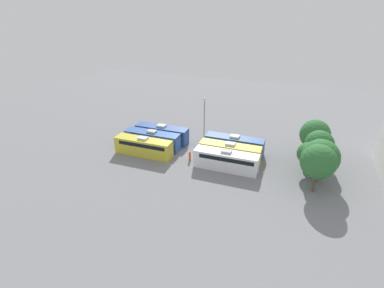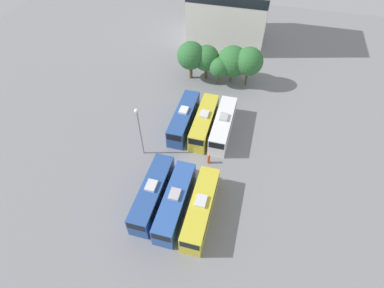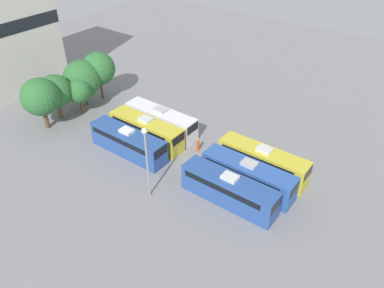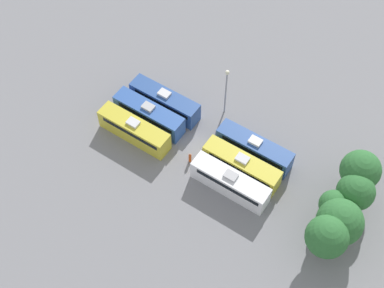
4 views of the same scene
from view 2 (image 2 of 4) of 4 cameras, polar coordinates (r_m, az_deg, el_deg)
name	(u,v)px [view 2 (image 2 of 4)]	position (r m, az deg, el deg)	size (l,w,h in m)	color
ground_plane	(191,164)	(41.79, -0.12, -3.75)	(113.24, 113.24, 0.00)	gray
bus_0	(153,193)	(37.29, -7.52, -9.16)	(2.48, 10.24, 3.36)	#284C93
bus_1	(175,201)	(36.37, -3.21, -10.82)	(2.48, 10.24, 3.36)	#2D56A8
bus_2	(201,208)	(35.87, 1.70, -12.04)	(2.48, 10.24, 3.36)	gold
bus_3	(184,118)	(45.92, -1.54, 5.04)	(2.48, 10.24, 3.36)	#284C93
bus_4	(204,121)	(45.32, 2.34, 4.33)	(2.48, 10.24, 3.36)	gold
bus_5	(223,124)	(45.05, 5.93, 3.74)	(2.48, 10.24, 3.36)	white
worker_person	(209,159)	(41.35, 3.19, -2.87)	(0.36, 0.36, 1.71)	#CC4C19
light_pole	(139,125)	(39.67, -10.08, 3.61)	(0.60, 0.60, 8.25)	gray
tree_0	(191,56)	(54.61, -0.22, 16.47)	(4.89, 4.89, 7.02)	brown
tree_1	(207,58)	(54.95, 2.78, 15.99)	(4.54, 4.54, 6.32)	brown
tree_2	(219,68)	(53.64, 5.22, 14.27)	(3.45, 3.45, 5.21)	brown
tree_3	(233,61)	(54.41, 7.74, 15.31)	(5.40, 5.40, 6.77)	brown
tree_4	(249,61)	(53.51, 10.80, 15.19)	(4.83, 4.83, 7.19)	brown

